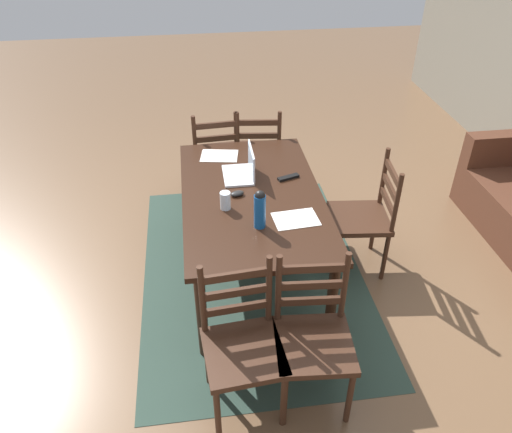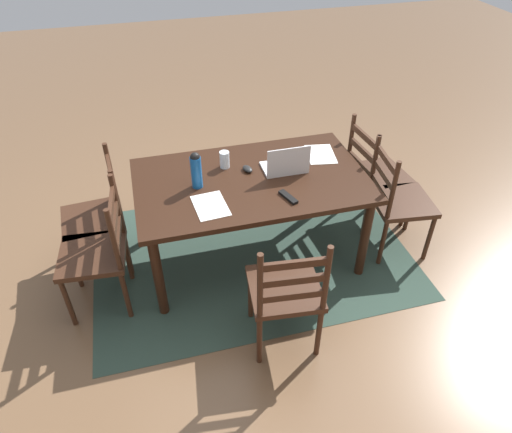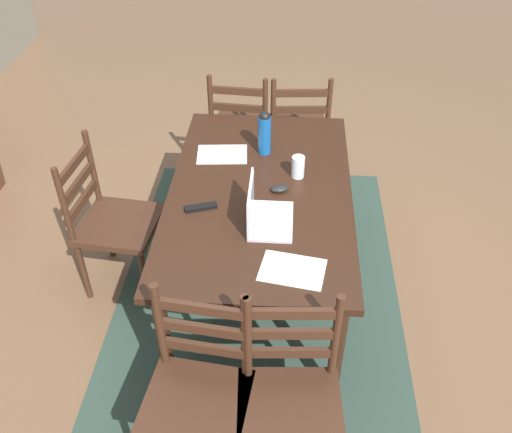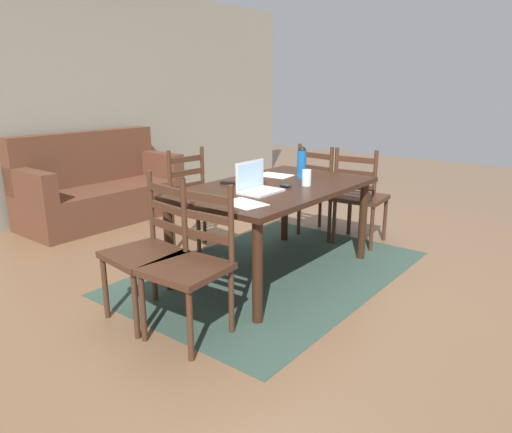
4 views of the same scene
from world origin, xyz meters
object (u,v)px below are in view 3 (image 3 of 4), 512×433
at_px(chair_right_far, 242,130).
at_px(chair_left_far, 197,398).
at_px(tv_remote, 201,207).
at_px(chair_right_near, 297,131).
at_px(chair_left_near, 290,404).
at_px(water_bottle, 265,132).
at_px(computer_mouse, 280,188).
at_px(dining_table, 260,202).
at_px(drinking_glass, 298,167).
at_px(chair_far_head, 112,222).
at_px(laptop, 262,213).

distance_m(chair_right_far, chair_left_far, 2.25).
xyz_separation_m(chair_left_far, tv_remote, (0.94, 0.11, 0.29)).
height_order(chair_right_near, tv_remote, chair_right_near).
distance_m(chair_left_near, water_bottle, 1.59).
distance_m(chair_right_far, computer_mouse, 1.20).
bearing_deg(chair_left_near, dining_table, 9.95).
bearing_deg(drinking_glass, chair_far_head, 97.73).
height_order(chair_far_head, computer_mouse, chair_far_head).
height_order(dining_table, chair_far_head, chair_far_head).
bearing_deg(chair_left_near, drinking_glass, -0.25).
bearing_deg(chair_right_near, computer_mouse, 175.03).
distance_m(dining_table, chair_right_far, 1.16).
xyz_separation_m(chair_right_far, chair_right_near, (0.00, -0.41, 0.00)).
height_order(chair_right_far, tv_remote, chair_right_far).
xyz_separation_m(chair_right_near, laptop, (-1.40, 0.18, 0.34)).
distance_m(chair_left_near, computer_mouse, 1.17).
bearing_deg(drinking_glass, water_bottle, 40.28).
xyz_separation_m(laptop, water_bottle, (0.66, 0.03, 0.08)).
bearing_deg(chair_left_far, drinking_glass, -17.34).
distance_m(laptop, tv_remote, 0.34).
distance_m(chair_far_head, computer_mouse, 1.02).
bearing_deg(chair_far_head, water_bottle, -66.17).
relative_size(chair_far_head, tv_remote, 5.59).
bearing_deg(chair_far_head, dining_table, -90.29).
bearing_deg(drinking_glass, chair_left_far, 162.66).
height_order(chair_left_far, water_bottle, water_bottle).
xyz_separation_m(drinking_glass, computer_mouse, (-0.15, 0.10, -0.05)).
relative_size(chair_left_far, laptop, 2.97).
bearing_deg(dining_table, chair_right_far, 10.24).
distance_m(chair_left_far, water_bottle, 1.59).
height_order(dining_table, chair_left_near, chair_left_near).
relative_size(chair_left_far, drinking_glass, 7.44).
distance_m(chair_far_head, drinking_glass, 1.14).
xyz_separation_m(dining_table, tv_remote, (-0.18, 0.30, 0.09)).
bearing_deg(computer_mouse, chair_left_far, 148.71).
distance_m(chair_left_near, chair_far_head, 1.56).
distance_m(chair_left_near, chair_right_near, 2.25).
bearing_deg(chair_left_far, chair_left_near, -89.97).
height_order(chair_left_far, computer_mouse, chair_left_far).
xyz_separation_m(chair_left_near, computer_mouse, (1.13, 0.09, 0.30)).
height_order(dining_table, water_bottle, water_bottle).
relative_size(chair_far_head, chair_right_near, 1.00).
bearing_deg(computer_mouse, chair_left_near, 168.26).
bearing_deg(dining_table, chair_far_head, 89.71).
height_order(drinking_glass, tv_remote, drinking_glass).
height_order(dining_table, chair_right_far, chair_right_far).
xyz_separation_m(laptop, computer_mouse, (0.28, -0.08, -0.04)).
bearing_deg(dining_table, laptop, -174.25).
distance_m(chair_right_far, tv_remote, 1.35).
bearing_deg(drinking_glass, chair_right_far, 22.62).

